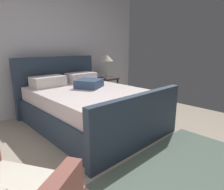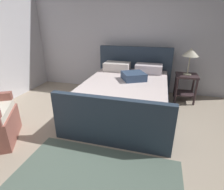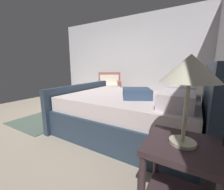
{
  "view_description": "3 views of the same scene",
  "coord_description": "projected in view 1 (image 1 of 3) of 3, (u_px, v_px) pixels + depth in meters",
  "views": [
    {
      "loc": [
        -1.72,
        -1.1,
        1.29
      ],
      "look_at": [
        0.29,
        1.0,
        0.57
      ],
      "focal_mm": 30.64,
      "sensor_mm": 36.0,
      "label": 1
    },
    {
      "loc": [
        0.69,
        -1.71,
        1.65
      ],
      "look_at": [
        0.01,
        0.8,
        0.56
      ],
      "focal_mm": 28.36,
      "sensor_mm": 36.0,
      "label": 2
    },
    {
      "loc": [
        2.23,
        2.26,
        1.08
      ],
      "look_at": [
        0.11,
        1.01,
        0.59
      ],
      "focal_mm": 22.81,
      "sensor_mm": 36.0,
      "label": 3
    }
  ],
  "objects": [
    {
      "name": "area_rug",
      "position": [
        185.0,
        168.0,
        2.1
      ],
      "size": [
        1.91,
        1.07,
        0.01
      ],
      "primitive_type": "cube",
      "rotation": [
        0.0,
        0.0,
        -0.01
      ],
      "color": "#586B5E",
      "rests_on": "ground"
    },
    {
      "name": "bed",
      "position": [
        88.0,
        105.0,
        3.24
      ],
      "size": [
        1.7,
        2.24,
        1.12
      ],
      "color": "#2A394A",
      "rests_on": "ground"
    },
    {
      "name": "wall_back",
      "position": [
        42.0,
        44.0,
        3.8
      ],
      "size": [
        5.07,
        0.12,
        2.74
      ],
      "primitive_type": "cube",
      "color": "silver",
      "rests_on": "ground"
    },
    {
      "name": "nightstand_right",
      "position": [
        106.0,
        86.0,
        4.57
      ],
      "size": [
        0.44,
        0.44,
        0.6
      ],
      "color": "#38282B",
      "rests_on": "ground"
    },
    {
      "name": "ground_plane",
      "position": [
        153.0,
        162.0,
        2.25
      ],
      "size": [
        4.95,
        5.27,
        0.02
      ],
      "primitive_type": "cube",
      "color": "tan"
    },
    {
      "name": "table_lamp_right",
      "position": [
        106.0,
        58.0,
        4.41
      ],
      "size": [
        0.33,
        0.33,
        0.55
      ],
      "color": "#B7B293",
      "rests_on": "nightstand_right"
    }
  ]
}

